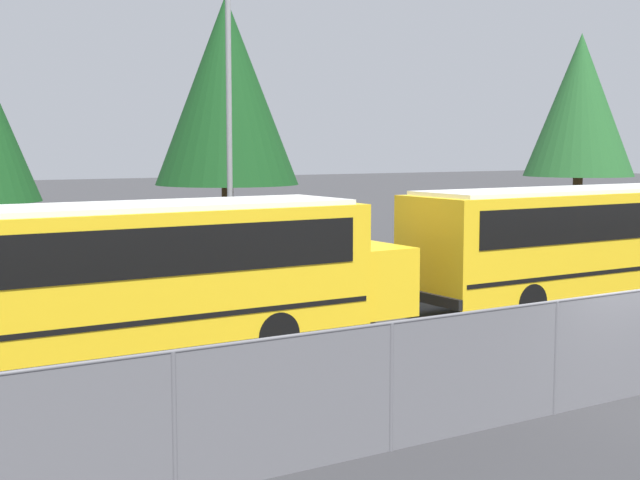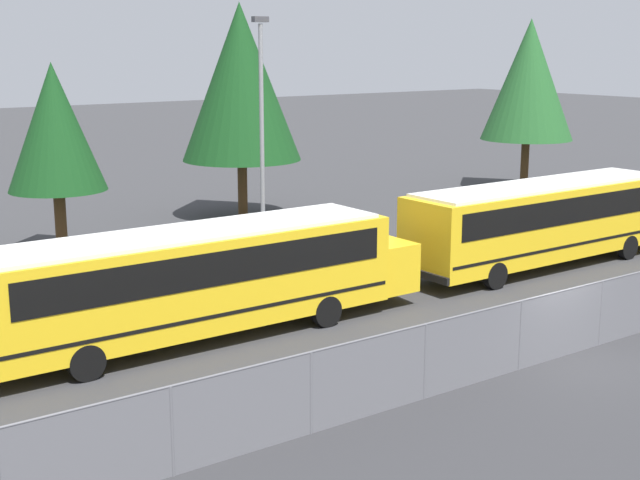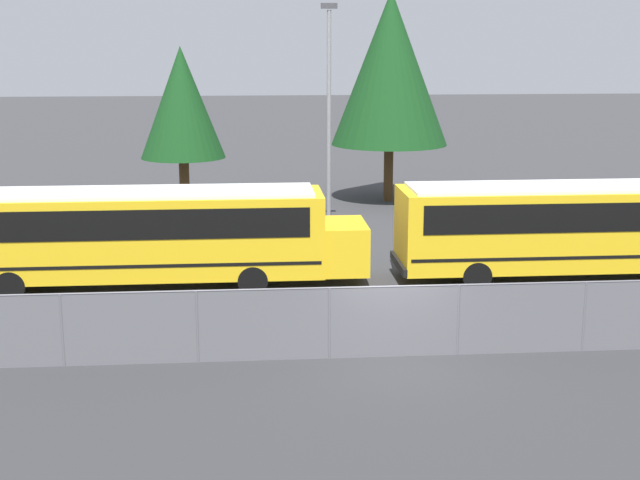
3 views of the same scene
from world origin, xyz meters
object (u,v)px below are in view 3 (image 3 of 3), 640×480
Objects in this scene: school_bus_1 at (145,231)px; tree_3 at (182,103)px; light_pole at (329,112)px; school_bus_2 at (587,223)px; tree_2 at (390,69)px.

tree_3 reaches higher than school_bus_1.
light_pole reaches higher than tree_3.
school_bus_2 is 15.49m from tree_2.
school_bus_2 is at bearing -42.68° from light_pole.
light_pole is (-7.59, 7.00, 2.99)m from school_bus_2.
light_pole is 8.20m from tree_2.
tree_3 is (-9.38, -2.22, -1.36)m from tree_2.
light_pole is at bearing 47.87° from school_bus_1.
tree_2 reaches higher than school_bus_2.
light_pole is at bearing 137.32° from school_bus_2.
school_bus_1 is 1.47× the size of light_pole.
tree_3 is at bearing 139.18° from light_pole.
tree_2 is (-4.09, 14.29, 4.36)m from school_bus_2.
school_bus_2 is 1.79× the size of tree_3.
tree_3 is at bearing 88.03° from school_bus_1.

